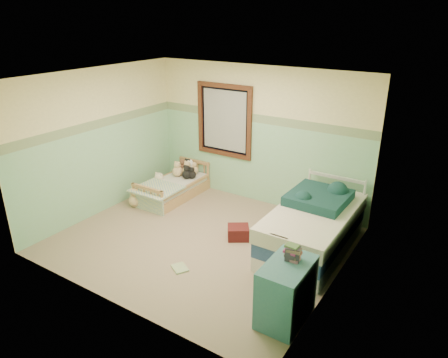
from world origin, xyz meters
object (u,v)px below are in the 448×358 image
Objects in this scene: toddler_bed_frame at (173,192)px; floor_book at (180,268)px; plush_floor_tan at (135,200)px; red_pillow at (238,232)px; plush_floor_cream at (160,186)px; dresser at (286,292)px; twin_bed_frame at (311,243)px.

toddler_bed_frame is 6.10× the size of floor_book.
plush_floor_tan is (-0.30, -0.72, 0.03)m from toddler_bed_frame.
plush_floor_tan is at bearing -179.07° from red_pillow.
plush_floor_cream is 0.86× the size of red_pillow.
plush_floor_tan is 2.18m from red_pillow.
plush_floor_tan is 3.79m from dresser.
plush_floor_cream is 0.14× the size of twin_bed_frame.
floor_book is (-1.65, 0.12, -0.36)m from dresser.
plush_floor_tan is 2.23m from floor_book.
plush_floor_cream is at bearing 173.49° from twin_bed_frame.
toddler_bed_frame is at bearing 149.05° from dresser.
dresser reaches higher than twin_bed_frame.
twin_bed_frame is 1.13m from red_pillow.
dresser is (3.58, -1.24, 0.25)m from plush_floor_tan.
floor_book is (1.63, -1.85, -0.08)m from toddler_bed_frame.
twin_bed_frame is 8.15× the size of floor_book.
dresser is 1.69m from floor_book.
red_pillow is 1.37× the size of floor_book.
twin_bed_frame is at bearing -7.26° from toddler_bed_frame.
toddler_bed_frame is 0.75× the size of twin_bed_frame.
dresser is 3.07× the size of floor_book.
red_pillow is at bearing 107.64° from floor_book.
plush_floor_cream is at bearing 151.52° from dresser.
dresser is (0.31, -1.59, 0.26)m from twin_bed_frame.
plush_floor_cream is 4.12m from dresser.
plush_floor_tan is 3.28m from twin_bed_frame.
red_pillow reaches higher than toddler_bed_frame.
floor_book is (-1.34, -1.47, -0.10)m from twin_bed_frame.
plush_floor_cream is at bearing 93.36° from plush_floor_tan.
twin_bed_frame reaches higher than toddler_bed_frame.
toddler_bed_frame is 6.03× the size of plush_floor_tan.
toddler_bed_frame is 5.16× the size of plush_floor_cream.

